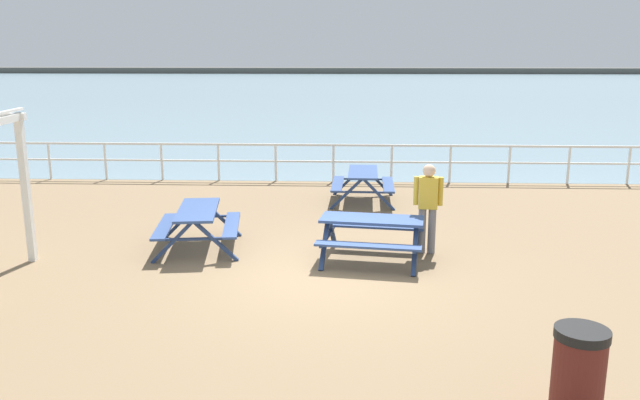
{
  "coord_description": "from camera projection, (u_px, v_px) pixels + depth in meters",
  "views": [
    {
      "loc": [
        0.42,
        -10.1,
        3.65
      ],
      "look_at": [
        -0.12,
        2.03,
        0.8
      ],
      "focal_mm": 35.86,
      "sensor_mm": 36.0,
      "label": 1
    }
  ],
  "objects": [
    {
      "name": "ground_plane",
      "position": [
        322.0,
        280.0,
        10.7
      ],
      "size": [
        30.0,
        24.0,
        0.2
      ],
      "primitive_type": "cube",
      "color": "#846B4C"
    },
    {
      "name": "sea_band",
      "position": [
        345.0,
        89.0,
        61.98
      ],
      "size": [
        142.0,
        90.0,
        0.01
      ],
      "primitive_type": "cube",
      "color": "gray",
      "rests_on": "ground"
    },
    {
      "name": "distant_shoreline",
      "position": [
        347.0,
        73.0,
        103.79
      ],
      "size": [
        142.0,
        6.0,
        1.8
      ],
      "primitive_type": "cube",
      "color": "#4C4C47",
      "rests_on": "ground"
    },
    {
      "name": "seaward_railing",
      "position": [
        333.0,
        156.0,
        18.04
      ],
      "size": [
        23.07,
        0.07,
        1.08
      ],
      "color": "white",
      "rests_on": "ground"
    },
    {
      "name": "picnic_table_near_left",
      "position": [
        198.0,
        219.0,
        11.94
      ],
      "size": [
        1.74,
        1.98,
        0.8
      ],
      "rotation": [
        0.0,
        0.0,
        1.7
      ],
      "color": "#334C84",
      "rests_on": "ground"
    },
    {
      "name": "picnic_table_near_right",
      "position": [
        363.0,
        179.0,
        15.64
      ],
      "size": [
        1.59,
        1.84,
        0.8
      ],
      "rotation": [
        0.0,
        0.0,
        1.54
      ],
      "color": "#334C84",
      "rests_on": "ground"
    },
    {
      "name": "picnic_table_mid_centre",
      "position": [
        372.0,
        228.0,
        11.29
      ],
      "size": [
        1.99,
        1.76,
        0.8
      ],
      "rotation": [
        0.0,
        0.0,
        -0.14
      ],
      "color": "#334C84",
      "rests_on": "ground"
    },
    {
      "name": "visitor",
      "position": [
        428.0,
        203.0,
        11.61
      ],
      "size": [
        0.53,
        0.25,
        1.66
      ],
      "rotation": [
        0.0,
        0.0,
        4.61
      ],
      "color": "slate",
      "rests_on": "ground"
    },
    {
      "name": "litter_bin",
      "position": [
        578.0,
        372.0,
        6.46
      ],
      "size": [
        0.55,
        0.55,
        0.95
      ],
      "color": "#591E19",
      "rests_on": "ground"
    }
  ]
}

